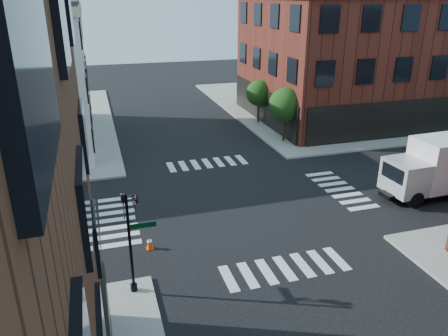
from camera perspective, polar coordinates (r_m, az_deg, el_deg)
ground at (r=26.34m, az=1.68°, el=-4.65°), size 120.00×120.00×0.00m
sidewalk_ne at (r=53.20m, az=16.31°, el=8.23°), size 30.00×30.00×0.15m
building_ne at (r=47.87m, az=19.80°, el=13.65°), size 25.00×16.00×12.00m
tree_near at (r=36.70m, az=8.10°, el=8.06°), size 2.69×2.69×4.49m
tree_far at (r=42.14m, az=4.67°, el=9.56°), size 2.43×2.43×4.07m
signal_pole at (r=18.01m, az=-12.08°, el=-8.19°), size 1.29×1.24×4.60m
box_truck at (r=30.28m, az=27.17°, el=0.36°), size 8.18×2.78×3.66m
traffic_cone at (r=22.09m, az=-9.70°, el=-9.66°), size 0.37×0.37×0.65m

